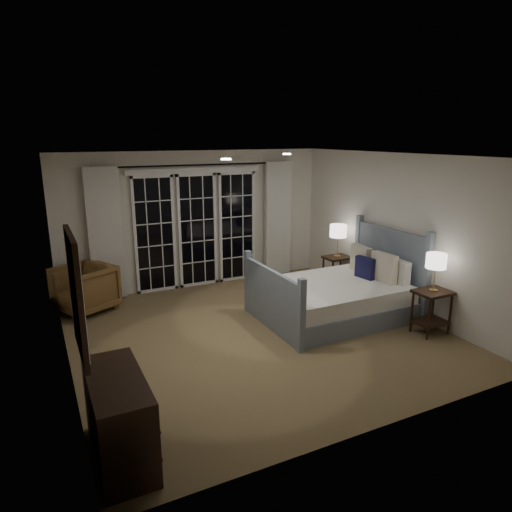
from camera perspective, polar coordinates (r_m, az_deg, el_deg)
name	(u,v)px	position (r m, az deg, el deg)	size (l,w,h in m)	color
floor	(257,333)	(6.66, 0.08, -9.61)	(5.00, 5.00, 0.00)	olive
ceiling	(257,156)	(6.07, 0.09, 12.40)	(5.00, 5.00, 0.00)	silver
wall_left	(60,273)	(5.64, -23.32, -1.92)	(0.02, 5.00, 2.50)	silver
wall_right	(396,232)	(7.67, 17.08, 2.84)	(0.02, 5.00, 2.50)	silver
wall_back	(196,220)	(8.51, -7.45, 4.52)	(5.00, 0.02, 2.50)	silver
wall_front	(381,309)	(4.26, 15.32, -6.46)	(5.00, 0.02, 2.50)	silver
french_doors	(197,229)	(8.51, -7.33, 3.41)	(2.50, 0.04, 2.20)	black
curtain_rod	(196,165)	(8.30, -7.45, 11.22)	(0.03, 0.03, 3.50)	black
curtain_left	(105,235)	(8.04, -18.32, 2.55)	(0.55, 0.10, 2.25)	silver
curtain_right	(278,219)	(9.08, 2.73, 4.64)	(0.55, 0.10, 2.25)	silver
downlight_a	(287,154)	(6.98, 3.87, 12.61)	(0.12, 0.12, 0.01)	white
downlight_b	(226,159)	(5.46, -3.77, 11.99)	(0.12, 0.12, 0.01)	white
bed	(337,296)	(7.26, 10.07, -4.95)	(2.24, 1.61, 1.31)	gray
nightstand_left	(432,305)	(6.97, 21.10, -5.79)	(0.49, 0.39, 0.64)	black
nightstand_right	(337,267)	(8.57, 10.04, -1.40)	(0.46, 0.37, 0.60)	black
lamp_left	(436,262)	(6.78, 21.61, -0.65)	(0.28, 0.28, 0.54)	tan
lamp_right	(338,231)	(8.41, 10.25, 3.07)	(0.31, 0.31, 0.59)	tan
armchair	(84,289)	(7.82, -20.70, -3.85)	(0.81, 0.84, 0.76)	brown
dresser	(119,418)	(4.36, -16.75, -18.82)	(0.46, 1.09, 0.77)	black
mirror	(77,296)	(3.83, -21.52, -4.62)	(0.05, 0.85, 1.00)	black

